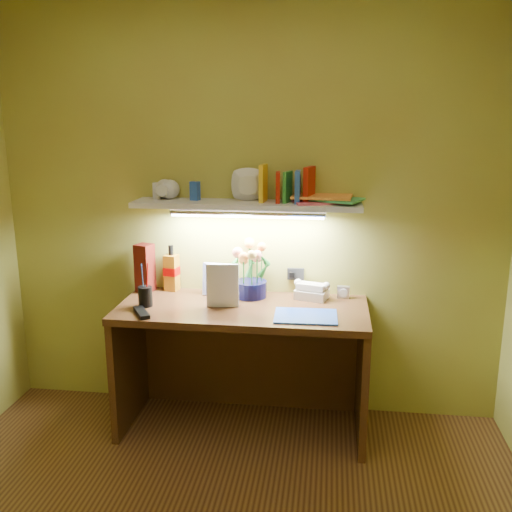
{
  "coord_description": "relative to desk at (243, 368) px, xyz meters",
  "views": [
    {
      "loc": [
        0.47,
        -1.8,
        1.79
      ],
      "look_at": [
        0.06,
        1.35,
        1.01
      ],
      "focal_mm": 40.0,
      "sensor_mm": 36.0,
      "label": 1
    }
  ],
  "objects": [
    {
      "name": "desk",
      "position": [
        0.0,
        0.0,
        0.0
      ],
      "size": [
        1.4,
        0.6,
        0.75
      ],
      "primitive_type": "cube",
      "color": "#3D2510",
      "rests_on": "ground"
    },
    {
      "name": "flower_bouquet",
      "position": [
        0.02,
        0.19,
        0.54
      ],
      "size": [
        0.22,
        0.22,
        0.33
      ],
      "primitive_type": null,
      "rotation": [
        0.0,
        0.0,
        -0.07
      ],
      "color": "#0A0B35",
      "rests_on": "desk"
    },
    {
      "name": "telephone",
      "position": [
        0.38,
        0.2,
        0.43
      ],
      "size": [
        0.21,
        0.18,
        0.11
      ],
      "primitive_type": null,
      "rotation": [
        0.0,
        0.0,
        -0.27
      ],
      "color": "silver",
      "rests_on": "desk"
    },
    {
      "name": "desk_clock",
      "position": [
        0.56,
        0.23,
        0.41
      ],
      "size": [
        0.07,
        0.04,
        0.07
      ],
      "primitive_type": "cube",
      "rotation": [
        0.0,
        0.0,
        -0.07
      ],
      "color": "#B5B5B9",
      "rests_on": "desk"
    },
    {
      "name": "whisky_bottle",
      "position": [
        -0.47,
        0.25,
        0.52
      ],
      "size": [
        0.09,
        0.09,
        0.28
      ],
      "primitive_type": null,
      "rotation": [
        0.0,
        0.0,
        -0.17
      ],
      "color": "#AE6B11",
      "rests_on": "desk"
    },
    {
      "name": "whisky_box",
      "position": [
        -0.63,
        0.22,
        0.52
      ],
      "size": [
        0.12,
        0.12,
        0.29
      ],
      "primitive_type": "cube",
      "rotation": [
        0.0,
        0.0,
        -0.31
      ],
      "color": "#51120B",
      "rests_on": "desk"
    },
    {
      "name": "pen_cup",
      "position": [
        -0.54,
        -0.06,
        0.47
      ],
      "size": [
        0.09,
        0.09,
        0.19
      ],
      "primitive_type": "cylinder",
      "rotation": [
        0.0,
        0.0,
        0.09
      ],
      "color": "black",
      "rests_on": "desk"
    },
    {
      "name": "art_card",
      "position": [
        -0.17,
        0.19,
        0.47
      ],
      "size": [
        0.19,
        0.05,
        0.19
      ],
      "primitive_type": null,
      "rotation": [
        0.0,
        0.0,
        -0.05
      ],
      "color": "silver",
      "rests_on": "desk"
    },
    {
      "name": "tv_remote",
      "position": [
        -0.52,
        -0.2,
        0.39
      ],
      "size": [
        0.14,
        0.18,
        0.02
      ],
      "primitive_type": "cube",
      "rotation": [
        0.0,
        0.0,
        0.55
      ],
      "color": "black",
      "rests_on": "desk"
    },
    {
      "name": "blue_folder",
      "position": [
        0.36,
        -0.12,
        0.38
      ],
      "size": [
        0.34,
        0.25,
        0.01
      ],
      "primitive_type": "cube",
      "rotation": [
        0.0,
        0.0,
        0.03
      ],
      "color": "blue",
      "rests_on": "desk"
    },
    {
      "name": "desk_book_a",
      "position": [
        -0.16,
        -0.01,
        0.47
      ],
      "size": [
        0.14,
        0.06,
        0.19
      ],
      "primitive_type": "imported",
      "rotation": [
        0.0,
        0.0,
        0.28
      ],
      "color": "silver",
      "rests_on": "desk"
    },
    {
      "name": "desk_book_b",
      "position": [
        -0.2,
        -0.03,
        0.5
      ],
      "size": [
        0.18,
        0.03,
        0.25
      ],
      "primitive_type": "imported",
      "rotation": [
        0.0,
        0.0,
        0.08
      ],
      "color": "silver",
      "rests_on": "desk"
    },
    {
      "name": "wall_shelf",
      "position": [
        0.03,
        0.18,
        0.96
      ],
      "size": [
        1.32,
        0.33,
        0.24
      ],
      "color": "silver",
      "rests_on": "ground"
    }
  ]
}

